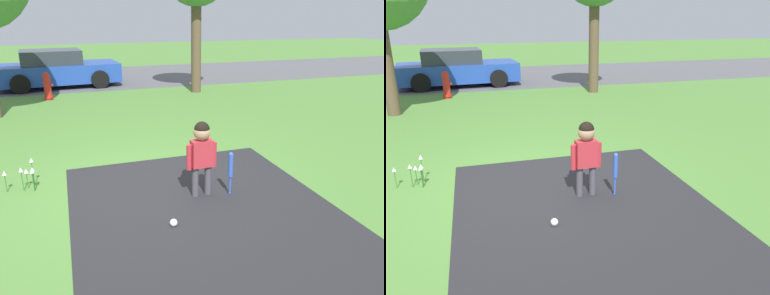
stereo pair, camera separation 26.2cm
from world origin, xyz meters
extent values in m
plane|color=#518438|center=(0.00, 0.00, 0.00)|extent=(60.00, 60.00, 0.00)
cube|color=#262628|center=(0.49, -2.50, 0.00)|extent=(3.29, 7.00, 0.01)
cube|color=#59595B|center=(0.00, 10.53, 0.00)|extent=(40.00, 6.00, 0.01)
cylinder|color=#4C4751|center=(0.51, -0.52, 0.21)|extent=(0.09, 0.09, 0.43)
cylinder|color=#4C4751|center=(0.69, -0.52, 0.21)|extent=(0.09, 0.09, 0.43)
cube|color=#BF2D38|center=(0.60, -0.52, 0.61)|extent=(0.29, 0.16, 0.37)
cylinder|color=#BF2D38|center=(0.42, -0.53, 0.58)|extent=(0.07, 0.07, 0.35)
cylinder|color=#BF2D38|center=(0.78, -0.52, 0.58)|extent=(0.07, 0.07, 0.35)
sphere|color=tan|center=(0.60, -0.52, 0.91)|extent=(0.22, 0.22, 0.22)
sphere|color=black|center=(0.60, -0.52, 0.94)|extent=(0.21, 0.21, 0.21)
sphere|color=blue|center=(0.98, -0.63, 0.02)|extent=(0.03, 0.03, 0.03)
cylinder|color=blue|center=(0.98, -0.63, 0.13)|extent=(0.03, 0.03, 0.26)
cylinder|color=blue|center=(0.98, -0.63, 0.43)|extent=(0.06, 0.06, 0.32)
sphere|color=blue|center=(0.98, -0.63, 0.59)|extent=(0.06, 0.06, 0.06)
sphere|color=white|center=(0.01, -1.18, 0.05)|extent=(0.09, 0.09, 0.09)
cylinder|color=red|center=(-1.51, 6.71, 0.35)|extent=(0.20, 0.20, 0.71)
sphere|color=red|center=(-1.51, 6.71, 0.71)|extent=(0.19, 0.19, 0.19)
cylinder|color=red|center=(-1.51, 6.71, 0.08)|extent=(0.25, 0.25, 0.06)
cylinder|color=red|center=(-1.40, 6.71, 0.42)|extent=(0.09, 0.07, 0.07)
cube|color=#2347AD|center=(-1.18, 8.88, 0.47)|extent=(4.13, 2.03, 0.62)
cube|color=#2D333D|center=(-1.38, 8.86, 1.02)|extent=(2.04, 1.66, 0.46)
cylinder|color=black|center=(-0.02, 9.84, 0.30)|extent=(0.61, 0.23, 0.60)
cylinder|color=black|center=(0.12, 8.11, 0.30)|extent=(0.61, 0.23, 0.60)
cylinder|color=black|center=(-2.49, 9.64, 0.30)|extent=(0.61, 0.23, 0.60)
cylinder|color=black|center=(-2.35, 7.91, 0.30)|extent=(0.61, 0.23, 0.60)
cylinder|color=brown|center=(2.98, 6.47, 1.51)|extent=(0.31, 0.31, 3.03)
cylinder|color=#38702D|center=(-1.60, 0.57, 0.18)|extent=(0.01, 0.01, 0.36)
cone|color=silver|center=(-1.60, 0.57, 0.39)|extent=(0.06, 0.06, 0.06)
cylinder|color=#38702D|center=(-1.68, 0.46, 0.12)|extent=(0.01, 0.01, 0.24)
cone|color=silver|center=(-1.68, 0.46, 0.27)|extent=(0.06, 0.06, 0.06)
cylinder|color=#38702D|center=(-1.74, 0.40, 0.15)|extent=(0.01, 0.01, 0.30)
cone|color=silver|center=(-1.74, 0.40, 0.33)|extent=(0.06, 0.06, 0.06)
cylinder|color=#38702D|center=(-1.59, 0.34, 0.14)|extent=(0.01, 0.01, 0.28)
cone|color=silver|center=(-1.59, 0.34, 0.31)|extent=(0.06, 0.06, 0.06)
cylinder|color=#38702D|center=(-1.95, 0.44, 0.13)|extent=(0.01, 0.01, 0.26)
cone|color=silver|center=(-1.95, 0.44, 0.29)|extent=(0.06, 0.06, 0.06)
cylinder|color=#38702D|center=(-1.58, 0.38, 0.14)|extent=(0.01, 0.01, 0.29)
cone|color=silver|center=(-1.58, 0.38, 0.32)|extent=(0.06, 0.06, 0.06)
camera|label=1|loc=(-1.03, -4.89, 2.34)|focal=35.00mm
camera|label=2|loc=(-0.78, -4.97, 2.34)|focal=35.00mm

